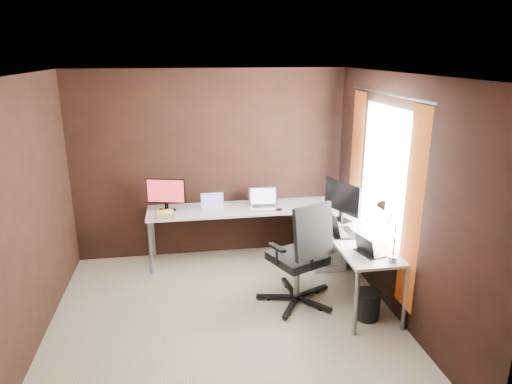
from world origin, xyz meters
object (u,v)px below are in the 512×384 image
(office_chair, at_px, (299,274))
(wastebasket, at_px, (367,305))
(drawer_pedestal, at_px, (325,243))
(laptop_black_big, at_px, (339,229))
(laptop_black_small, at_px, (368,250))
(desk_lamp, at_px, (387,224))
(book_stack, at_px, (165,214))
(laptop_white, at_px, (212,206))
(laptop_silver, at_px, (264,203))
(monitor_right, at_px, (342,199))
(monitor_left, at_px, (166,193))

(office_chair, bearing_deg, wastebasket, -57.18)
(drawer_pedestal, xyz_separation_m, laptop_black_big, (-0.09, -0.72, 0.48))
(laptop_black_small, xyz_separation_m, office_chair, (-0.60, 0.39, -0.42))
(laptop_black_small, distance_m, office_chair, 0.83)
(laptop_black_big, relative_size, desk_lamp, 0.64)
(laptop_black_big, height_order, book_stack, laptop_black_big)
(laptop_white, bearing_deg, wastebasket, -46.94)
(laptop_silver, bearing_deg, desk_lamp, -60.45)
(monitor_right, distance_m, laptop_white, 1.67)
(monitor_left, height_order, laptop_black_small, monitor_left)
(monitor_right, bearing_deg, laptop_silver, 29.94)
(laptop_white, bearing_deg, laptop_black_big, -37.52)
(laptop_black_big, xyz_separation_m, desk_lamp, (0.21, -0.72, 0.33))
(office_chair, bearing_deg, desk_lamp, -62.37)
(book_stack, relative_size, wastebasket, 0.79)
(laptop_black_big, distance_m, office_chair, 0.67)
(desk_lamp, bearing_deg, laptop_white, 154.16)
(monitor_left, bearing_deg, desk_lamp, -26.58)
(monitor_left, bearing_deg, wastebasket, -25.21)
(book_stack, distance_m, wastebasket, 2.62)
(monitor_right, height_order, book_stack, monitor_right)
(monitor_left, height_order, wastebasket, monitor_left)
(monitor_left, relative_size, desk_lamp, 0.81)
(monitor_right, relative_size, laptop_black_big, 1.45)
(laptop_black_small, distance_m, desk_lamp, 0.38)
(drawer_pedestal, xyz_separation_m, monitor_left, (-2.02, 0.37, 0.67))
(monitor_left, distance_m, laptop_silver, 1.27)
(book_stack, relative_size, desk_lamp, 0.40)
(laptop_black_small, relative_size, wastebasket, 1.11)
(desk_lamp, relative_size, wastebasket, 1.99)
(laptop_black_big, bearing_deg, book_stack, 68.87)
(monitor_right, height_order, laptop_white, monitor_right)
(monitor_right, distance_m, office_chair, 1.08)
(drawer_pedestal, distance_m, office_chair, 1.06)
(office_chair, bearing_deg, monitor_left, 114.76)
(monitor_right, xyz_separation_m, desk_lamp, (0.04, -1.11, 0.10))
(drawer_pedestal, relative_size, laptop_white, 2.01)
(drawer_pedestal, height_order, laptop_black_big, laptop_black_big)
(monitor_left, bearing_deg, office_chair, -27.49)
(laptop_white, distance_m, laptop_black_big, 1.72)
(monitor_right, relative_size, laptop_silver, 1.44)
(book_stack, bearing_deg, wastebasket, -34.72)
(office_chair, bearing_deg, book_stack, 120.53)
(desk_lamp, height_order, wastebasket, desk_lamp)
(laptop_white, bearing_deg, laptop_silver, -1.40)
(monitor_left, xyz_separation_m, book_stack, (-0.02, -0.22, -0.21))
(drawer_pedestal, relative_size, office_chair, 0.50)
(drawer_pedestal, height_order, desk_lamp, desk_lamp)
(drawer_pedestal, bearing_deg, desk_lamp, -85.39)
(wastebasket, bearing_deg, laptop_black_big, 103.80)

